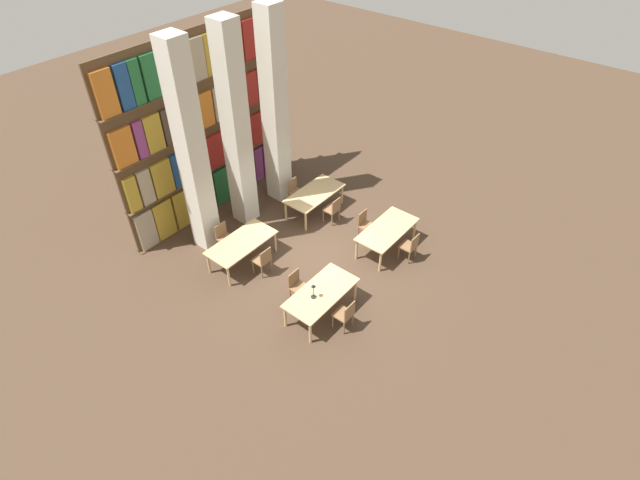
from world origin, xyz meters
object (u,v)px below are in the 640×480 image
object	(u,v)px
chair_4	(263,260)
reading_table_3	(315,195)
desk_lamp_0	(313,289)
chair_3	(365,224)
chair_2	(410,246)
chair_1	(298,285)
reading_table_0	(321,294)
chair_7	(295,191)
pillar_center	(236,131)
pillar_left	(192,154)
reading_table_2	(242,244)
pillar_right	(275,111)
chair_5	(224,237)
chair_6	(333,209)
reading_table_1	(387,231)
chair_0	(345,314)

from	to	relation	value
chair_4	reading_table_3	xyz separation A→B (m)	(3.01, 0.69, 0.17)
desk_lamp_0	chair_3	size ratio (longest dim) A/B	0.48
chair_2	chair_1	bearing A→B (deg)	155.38
reading_table_0	chair_7	world-z (taller)	chair_7
pillar_center	chair_4	bearing A→B (deg)	-123.72
chair_3	desk_lamp_0	bearing A→B (deg)	13.56
desk_lamp_0	chair_1	bearing A→B (deg)	72.89
desk_lamp_0	reading_table_3	xyz separation A→B (m)	(3.37, 2.76, -0.36)
chair_1	pillar_left	bearing A→B (deg)	-90.48
chair_7	reading_table_2	bearing A→B (deg)	12.87
pillar_right	chair_3	size ratio (longest dim) A/B	6.81
chair_3	chair_5	distance (m)	4.09
reading_table_0	chair_3	distance (m)	3.23
reading_table_3	chair_6	xyz separation A→B (m)	(-0.04, -0.76, -0.17)
reading_table_1	chair_2	xyz separation A→B (m)	(0.03, -0.76, -0.17)
desk_lamp_0	chair_4	bearing A→B (deg)	80.16
desk_lamp_0	reading_table_1	world-z (taller)	desk_lamp_0
chair_4	chair_5	distance (m)	1.52
pillar_center	pillar_right	xyz separation A→B (m)	(1.55, 0.00, 0.00)
chair_1	desk_lamp_0	world-z (taller)	desk_lamp_0
pillar_right	chair_5	distance (m)	3.97
reading_table_0	chair_4	bearing A→B (deg)	86.75
desk_lamp_0	reading_table_3	distance (m)	4.37
chair_5	reading_table_3	size ratio (longest dim) A/B	0.45
desk_lamp_0	chair_2	xyz separation A→B (m)	(3.35, -0.72, -0.53)
reading_table_0	reading_table_1	distance (m)	3.08
chair_0	chair_7	world-z (taller)	same
pillar_center	chair_4	distance (m)	3.63
pillar_right	chair_1	bearing A→B (deg)	-131.74
chair_3	chair_5	world-z (taller)	same
reading_table_0	chair_4	xyz separation A→B (m)	(0.12, 2.11, -0.17)
reading_table_3	chair_6	bearing A→B (deg)	-92.94
pillar_center	chair_0	xyz separation A→B (m)	(-1.58, -5.04, -2.52)
reading_table_1	chair_2	distance (m)	0.78
desk_lamp_0	reading_table_2	distance (m)	2.87
reading_table_2	reading_table_3	world-z (taller)	same
chair_4	chair_6	distance (m)	2.97
chair_6	pillar_right	bearing A→B (deg)	89.27
chair_1	chair_2	xyz separation A→B (m)	(3.13, -1.43, 0.00)
reading_table_2	chair_4	world-z (taller)	chair_4
reading_table_1	reading_table_2	xyz separation A→B (m)	(-3.00, 2.78, 0.00)
reading_table_1	chair_0	bearing A→B (deg)	-164.62
chair_0	reading_table_1	size ratio (longest dim) A/B	0.45
pillar_center	chair_7	bearing A→B (deg)	-25.18
chair_2	reading_table_3	size ratio (longest dim) A/B	0.45
pillar_right	chair_2	size ratio (longest dim) A/B	6.81
reading_table_0	desk_lamp_0	bearing A→B (deg)	169.51
pillar_right	chair_3	world-z (taller)	pillar_right
pillar_center	pillar_right	bearing A→B (deg)	0.00
pillar_right	chair_0	world-z (taller)	pillar_right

